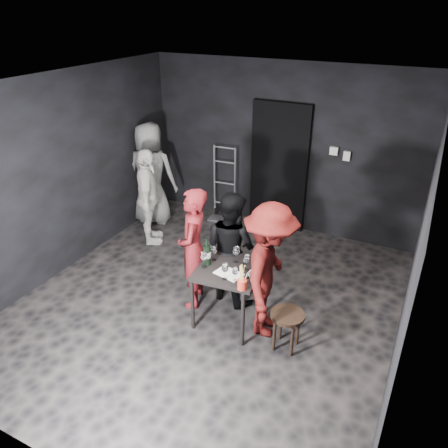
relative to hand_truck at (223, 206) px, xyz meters
The scene contains 27 objects.
floor 2.45m from the hand_truck, 67.73° to the right, with size 4.50×5.00×0.02m, color black.
ceiling 3.47m from the hand_truck, 67.73° to the right, with size 4.50×5.00×0.02m, color silver.
wall_back 1.47m from the hand_truck, 14.51° to the left, with size 4.50×0.04×2.70m, color black.
wall_front 4.98m from the hand_truck, 78.99° to the right, with size 4.50×0.04×2.70m, color black.
wall_left 2.85m from the hand_truck, 120.36° to the right, with size 0.04×5.00×2.70m, color black.
wall_right 4.06m from the hand_truck, 35.44° to the right, with size 0.04×5.00×2.70m, color black.
doorway 1.25m from the hand_truck, 10.97° to the left, with size 0.95×0.10×2.10m, color black.
wallbox_upper 2.16m from the hand_truck, ahead, with size 0.12×0.06×0.12m, color #B7B7B2.
wallbox_lower 2.30m from the hand_truck, ahead, with size 0.10×0.06×0.14m, color #B7B7B2.
hand_truck is the anchor object (origin of this frame).
tasting_table 2.81m from the hand_truck, 61.89° to the right, with size 0.72×0.72×0.75m.
stool 3.32m from the hand_truck, 51.26° to the right, with size 0.38×0.38×0.47m.
server_red 2.49m from the hand_truck, 72.05° to the right, with size 0.59×0.39×1.63m, color maroon.
woman_black 2.34m from the hand_truck, 61.02° to the right, with size 0.71×0.39×1.46m, color black.
man_maroon 3.05m from the hand_truck, 53.57° to the right, with size 1.13×0.53×1.75m, color #4D0E0D.
bystander_cream 1.53m from the hand_truck, 117.78° to the right, with size 0.92×0.44×1.57m, color white.
bystander_grey 1.45m from the hand_truck, 149.01° to the right, with size 0.99×0.54×2.02m, color slate.
tasting_mat 2.94m from the hand_truck, 62.14° to the right, with size 0.30×0.20×0.00m, color white.
wine_glass_a 2.83m from the hand_truck, 67.92° to the right, with size 0.08×0.08×0.21m, color white, non-canonical shape.
wine_glass_b 2.67m from the hand_truck, 65.77° to the right, with size 0.07×0.07×0.19m, color white, non-canonical shape.
wine_glass_c 2.72m from the hand_truck, 60.10° to the right, with size 0.08×0.08×0.22m, color white, non-canonical shape.
wine_glass_d 3.06m from the hand_truck, 63.00° to the right, with size 0.08×0.08×0.21m, color white, non-canonical shape.
wine_glass_e 3.09m from the hand_truck, 60.95° to the right, with size 0.07×0.07×0.18m, color white, non-canonical shape.
wine_glass_f 2.88m from the hand_truck, 58.10° to the right, with size 0.08×0.08×0.20m, color white, non-canonical shape.
wine_bottle 2.78m from the hand_truck, 67.33° to the right, with size 0.08×0.08×0.34m.
breadstick_cup 3.25m from the hand_truck, 59.80° to the right, with size 0.10×0.10×0.31m.
reserved_card 3.03m from the hand_truck, 57.78° to the right, with size 0.09×0.14×0.11m, color white, non-canonical shape.
Camera 1 is at (2.20, -3.97, 3.49)m, focal length 35.00 mm.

